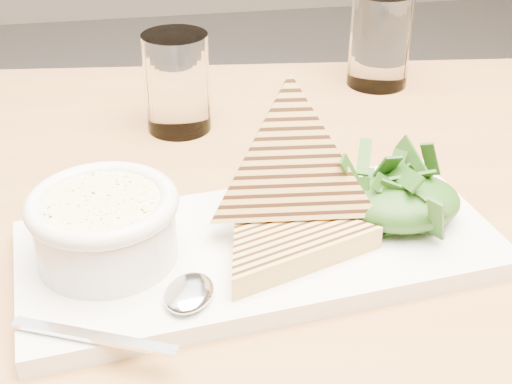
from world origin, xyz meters
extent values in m
cube|color=#A17137|center=(-0.19, -0.06, 0.73)|extent=(1.24, 0.90, 0.04)
cube|color=white|center=(-0.21, -0.10, 0.76)|extent=(0.40, 0.21, 0.02)
cylinder|color=white|center=(-0.33, -0.11, 0.79)|extent=(0.11, 0.11, 0.04)
cylinder|color=beige|center=(-0.33, -0.11, 0.81)|extent=(0.09, 0.09, 0.01)
torus|color=white|center=(-0.33, -0.11, 0.81)|extent=(0.11, 0.11, 0.01)
ellipsoid|color=#163712|center=(-0.09, -0.10, 0.78)|extent=(0.10, 0.08, 0.04)
ellipsoid|color=silver|center=(-0.27, -0.17, 0.77)|extent=(0.05, 0.06, 0.01)
cube|color=silver|center=(-0.34, -0.20, 0.77)|extent=(0.11, 0.06, 0.00)
cylinder|color=white|center=(-0.25, 0.15, 0.80)|extent=(0.07, 0.07, 0.11)
cylinder|color=white|center=(0.00, 0.23, 0.80)|extent=(0.07, 0.07, 0.11)
camera|label=1|loc=(-0.30, -0.57, 1.09)|focal=50.00mm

